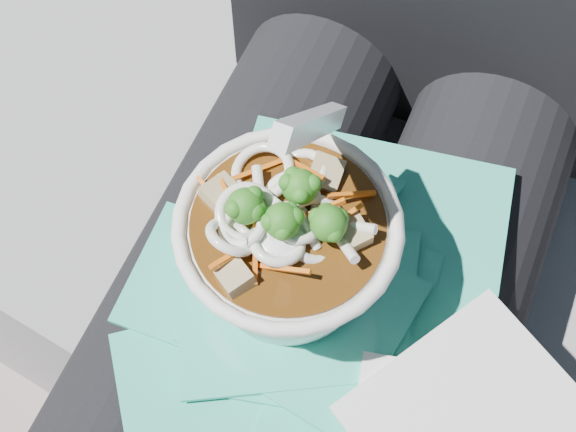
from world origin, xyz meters
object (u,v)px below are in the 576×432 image
at_px(person_body, 355,212).
at_px(udon_bowl, 288,243).
at_px(plastic_bag, 304,303).
at_px(lap, 310,325).
at_px(stone_ledge, 352,301).

bearing_deg(person_body, udon_bowl, -99.87).
height_order(plastic_bag, udon_bowl, udon_bowl).
bearing_deg(lap, stone_ledge, 90.00).
distance_m(plastic_bag, udon_bowl, 0.06).
bearing_deg(lap, person_body, 90.00).
relative_size(plastic_bag, udon_bowl, 1.68).
height_order(stone_ledge, udon_bowl, udon_bowl).
bearing_deg(person_body, stone_ledge, 90.00).
distance_m(lap, person_body, 0.10).
height_order(stone_ledge, person_body, person_body).
distance_m(lap, udon_bowl, 0.14).
height_order(stone_ledge, plastic_bag, plastic_bag).
distance_m(stone_ledge, plastic_bag, 0.41).
distance_m(stone_ledge, person_body, 0.33).
relative_size(person_body, udon_bowl, 5.41).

